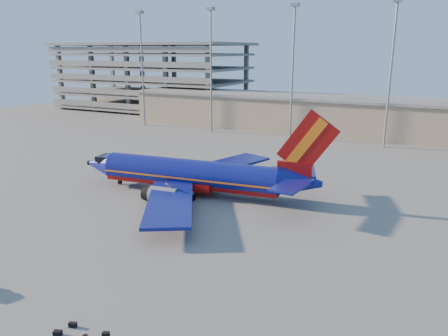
{
  "coord_description": "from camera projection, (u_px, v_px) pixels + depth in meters",
  "views": [
    {
      "loc": [
        24.93,
        -46.73,
        19.25
      ],
      "look_at": [
        -0.28,
        3.53,
        4.0
      ],
      "focal_mm": 35.0,
      "sensor_mm": 36.0,
      "label": 1
    }
  ],
  "objects": [
    {
      "name": "ground",
      "position": [
        214.0,
        205.0,
        56.14
      ],
      "size": [
        220.0,
        220.0,
        0.0
      ],
      "primitive_type": "plane",
      "color": "slate",
      "rests_on": "ground"
    },
    {
      "name": "parking_garage",
      "position": [
        153.0,
        73.0,
        143.78
      ],
      "size": [
        62.0,
        32.0,
        21.4
      ],
      "color": "slate",
      "rests_on": "ground"
    },
    {
      "name": "light_mast_row",
      "position": [
        340.0,
        58.0,
        89.07
      ],
      "size": [
        101.6,
        1.6,
        28.65
      ],
      "color": "gray",
      "rests_on": "ground"
    },
    {
      "name": "luggage_pile",
      "position": [
        81.0,
        333.0,
        30.33
      ],
      "size": [
        3.87,
        1.77,
        0.47
      ],
      "color": "black",
      "rests_on": "ground"
    },
    {
      "name": "aircraft_main",
      "position": [
        196.0,
        175.0,
        59.79
      ],
      "size": [
        36.66,
        35.11,
        12.42
      ],
      "rotation": [
        0.0,
        0.0,
        0.11
      ],
      "color": "navy",
      "rests_on": "ground"
    },
    {
      "name": "terminal_building",
      "position": [
        369.0,
        117.0,
        100.72
      ],
      "size": [
        122.0,
        16.0,
        8.5
      ],
      "color": "gray",
      "rests_on": "ground"
    }
  ]
}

